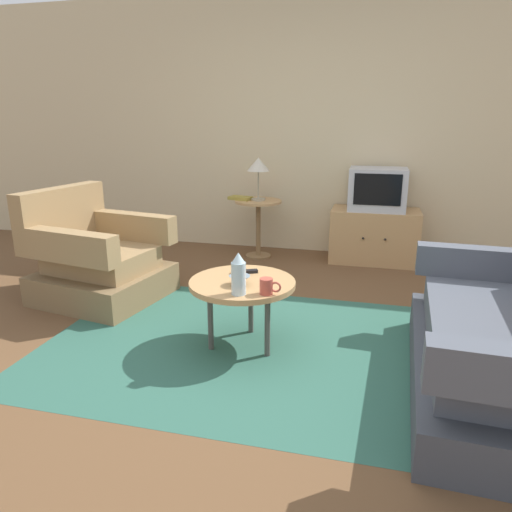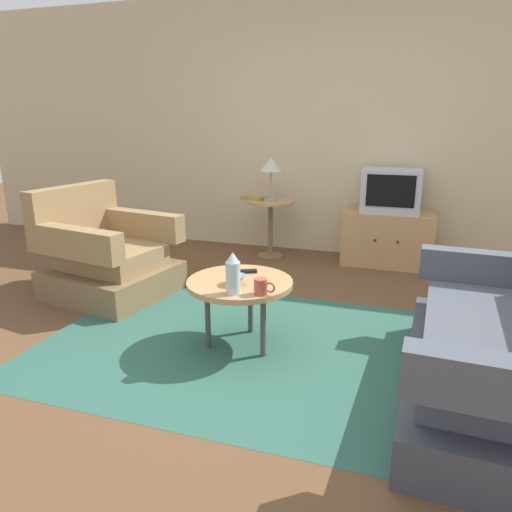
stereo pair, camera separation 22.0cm
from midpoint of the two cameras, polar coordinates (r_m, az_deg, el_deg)
ground_plane at (r=3.17m, az=2.62°, el=-11.08°), size 16.00×16.00×0.00m
back_wall at (r=5.28m, az=10.41°, el=14.95°), size 9.00×0.12×2.70m
area_rug at (r=3.22m, az=0.11°, el=-10.61°), size 2.60×1.92×0.00m
armchair at (r=4.19m, az=-16.11°, el=-0.25°), size 1.06×1.02×0.90m
coffee_table at (r=3.05m, az=0.11°, el=-3.64°), size 0.68×0.68×0.45m
side_table at (r=5.03m, az=3.01°, el=4.72°), size 0.49×0.49×0.62m
tv_stand at (r=5.04m, az=16.73°, el=2.08°), size 0.88×0.49×0.55m
television at (r=4.93m, az=17.19°, el=7.50°), size 0.56×0.41×0.42m
table_lamp at (r=4.94m, az=3.11°, el=10.67°), size 0.24×0.24×0.44m
vase at (r=2.78m, az=-0.52°, el=-2.17°), size 0.09×0.09×0.26m
mug at (r=2.79m, az=2.90°, el=-3.71°), size 0.13×0.08×0.10m
bowl at (r=2.96m, az=-0.26°, el=-2.90°), size 0.13×0.13×0.06m
tv_remote_dark at (r=3.18m, az=0.51°, el=-1.88°), size 0.18×0.11×0.02m
book at (r=5.04m, az=0.90°, el=6.97°), size 0.26×0.20×0.03m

